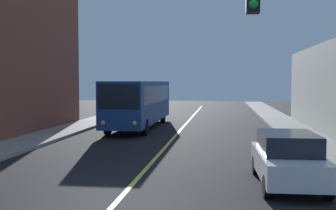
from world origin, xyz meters
name	(u,v)px	position (x,y,z in m)	size (l,w,h in m)	color
sidewalk_left	(21,144)	(-7.25, 10.00, 0.07)	(2.50, 90.00, 0.15)	gray
sidewalk_right	(322,150)	(7.25, 10.00, 0.07)	(2.50, 90.00, 0.15)	gray
lane_stripe_center	(176,135)	(0.00, 15.00, 0.01)	(0.16, 60.00, 0.01)	#D8CC4C
city_bus	(140,101)	(-2.97, 18.83, 1.82)	(2.60, 12.17, 3.20)	navy
parked_car_white	(288,158)	(4.74, 3.36, 0.84)	(1.93, 4.45, 1.62)	silver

